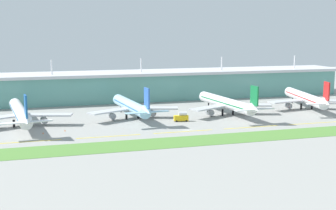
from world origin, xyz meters
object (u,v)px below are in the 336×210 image
(fuel_truck, at_px, (181,117))
(safety_cone_left_wingtip, at_px, (43,133))
(airliner_nearest, at_px, (20,113))
(airliner_near_middle, at_px, (131,106))
(safety_cone_right_wingtip, at_px, (65,131))
(airliner_far_middle, at_px, (227,103))
(airliner_farthest, at_px, (306,98))

(fuel_truck, distance_m, safety_cone_left_wingtip, 68.33)
(airliner_nearest, height_order, airliner_near_middle, same)
(airliner_nearest, bearing_deg, safety_cone_right_wingtip, -42.12)
(airliner_far_middle, distance_m, fuel_truck, 31.04)
(airliner_near_middle, bearing_deg, airliner_far_middle, -5.22)
(airliner_near_middle, distance_m, safety_cone_left_wingtip, 51.64)
(safety_cone_left_wingtip, bearing_deg, airliner_farthest, 9.24)
(airliner_near_middle, relative_size, safety_cone_left_wingtip, 84.02)
(airliner_farthest, height_order, fuel_truck, airliner_farthest)
(airliner_near_middle, bearing_deg, safety_cone_left_wingtip, -151.80)
(safety_cone_left_wingtip, bearing_deg, safety_cone_right_wingtip, 14.87)
(airliner_nearest, height_order, airliner_far_middle, same)
(airliner_nearest, relative_size, airliner_farthest, 1.07)
(airliner_farthest, relative_size, fuel_truck, 8.51)
(airliner_far_middle, height_order, airliner_farthest, same)
(airliner_farthest, height_order, safety_cone_right_wingtip, airliner_farthest)
(airliner_farthest, distance_m, safety_cone_right_wingtip, 140.85)
(airliner_nearest, bearing_deg, airliner_near_middle, 4.22)
(airliner_far_middle, height_order, fuel_truck, airliner_far_middle)
(airliner_far_middle, bearing_deg, airliner_farthest, 5.13)
(fuel_truck, relative_size, safety_cone_left_wingtip, 10.65)
(airliner_farthest, bearing_deg, safety_cone_left_wingtip, -170.76)
(safety_cone_left_wingtip, xyz_separation_m, safety_cone_right_wingtip, (9.68, 2.57, 0.00))
(airliner_far_middle, xyz_separation_m, safety_cone_right_wingtip, (-87.01, -16.95, -6.10))
(airliner_near_middle, relative_size, fuel_truck, 7.89)
(airliner_farthest, height_order, safety_cone_left_wingtip, airliner_farthest)
(safety_cone_left_wingtip, bearing_deg, airliner_far_middle, 11.41)
(airliner_farthest, xyz_separation_m, safety_cone_left_wingtip, (-148.72, -24.19, -6.10))
(airliner_nearest, relative_size, safety_cone_right_wingtip, 97.41)
(safety_cone_left_wingtip, distance_m, safety_cone_right_wingtip, 10.01)
(airliner_near_middle, xyz_separation_m, airliner_far_middle, (51.50, -4.71, 0.01))
(airliner_nearest, distance_m, airliner_farthest, 158.56)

